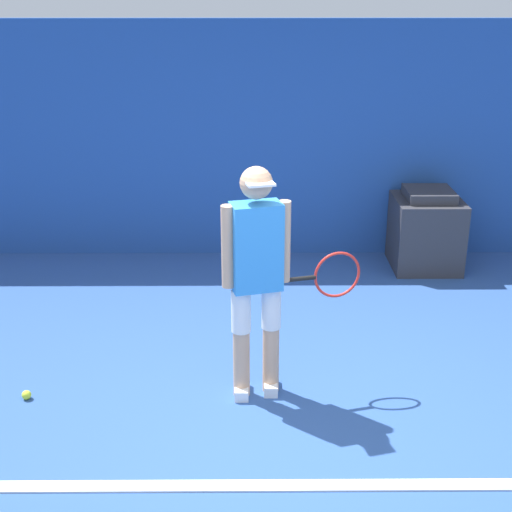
# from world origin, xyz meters

# --- Properties ---
(ground_plane) EXTENTS (24.00, 24.00, 0.00)m
(ground_plane) POSITION_xyz_m (0.00, 0.00, 0.00)
(ground_plane) COLOR #2D5193
(back_wall) EXTENTS (24.00, 0.10, 2.48)m
(back_wall) POSITION_xyz_m (0.00, 3.55, 1.24)
(back_wall) COLOR #234C99
(back_wall) RESTS_ON ground_plane
(court_baseline) EXTENTS (21.60, 0.10, 0.01)m
(court_baseline) POSITION_xyz_m (0.00, -0.41, 0.01)
(court_baseline) COLOR white
(court_baseline) RESTS_ON ground_plane
(tennis_player) EXTENTS (0.99, 0.38, 1.70)m
(tennis_player) POSITION_xyz_m (-0.19, 0.65, 0.94)
(tennis_player) COLOR tan
(tennis_player) RESTS_ON ground_plane
(tennis_ball) EXTENTS (0.07, 0.07, 0.07)m
(tennis_ball) POSITION_xyz_m (-1.87, 0.55, 0.03)
(tennis_ball) COLOR #D1E533
(tennis_ball) RESTS_ON ground_plane
(covered_chair) EXTENTS (0.68, 0.70, 0.84)m
(covered_chair) POSITION_xyz_m (1.58, 3.10, 0.40)
(covered_chair) COLOR #333338
(covered_chair) RESTS_ON ground_plane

